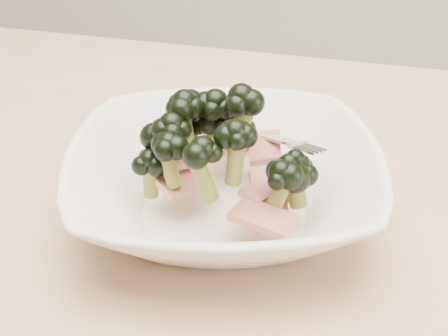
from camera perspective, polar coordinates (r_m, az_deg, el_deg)
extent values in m
cube|color=tan|center=(0.62, 1.77, -4.31)|extent=(1.20, 0.80, 0.04)
cylinder|color=tan|center=(1.30, -18.78, -5.33)|extent=(0.06, 0.06, 0.71)
imported|color=beige|center=(0.57, 0.00, -1.32)|extent=(0.35, 0.35, 0.07)
cylinder|color=olive|center=(0.61, 1.51, 2.31)|extent=(0.01, 0.01, 0.03)
ellipsoid|color=black|center=(0.60, 1.54, 3.98)|extent=(0.03, 0.03, 0.02)
cylinder|color=olive|center=(0.55, 1.55, 3.75)|extent=(0.03, 0.02, 0.05)
ellipsoid|color=black|center=(0.54, 1.59, 6.51)|extent=(0.04, 0.04, 0.03)
cylinder|color=olive|center=(0.58, -0.78, 3.35)|extent=(0.02, 0.03, 0.05)
ellipsoid|color=black|center=(0.57, -0.80, 6.06)|extent=(0.04, 0.04, 0.03)
cylinder|color=olive|center=(0.52, -1.93, -0.94)|extent=(0.03, 0.02, 0.05)
ellipsoid|color=black|center=(0.50, -1.99, 1.80)|extent=(0.04, 0.04, 0.03)
cylinder|color=olive|center=(0.53, 5.12, -2.23)|extent=(0.02, 0.02, 0.03)
ellipsoid|color=black|center=(0.52, 5.22, -0.38)|extent=(0.04, 0.04, 0.03)
cylinder|color=olive|center=(0.58, -3.55, 3.15)|extent=(0.02, 0.02, 0.05)
ellipsoid|color=black|center=(0.56, -3.65, 6.04)|extent=(0.04, 0.04, 0.03)
cylinder|color=olive|center=(0.52, 1.04, 0.62)|extent=(0.02, 0.02, 0.05)
ellipsoid|color=black|center=(0.51, 1.07, 3.29)|extent=(0.04, 0.04, 0.03)
cylinder|color=olive|center=(0.55, 6.38, -1.28)|extent=(0.02, 0.01, 0.04)
ellipsoid|color=black|center=(0.53, 6.52, 0.84)|extent=(0.03, 0.03, 0.02)
cylinder|color=olive|center=(0.56, -4.69, 1.76)|extent=(0.02, 0.02, 0.04)
ellipsoid|color=black|center=(0.55, -4.79, 3.97)|extent=(0.04, 0.04, 0.03)
cylinder|color=olive|center=(0.54, -5.00, 0.10)|extent=(0.02, 0.02, 0.04)
ellipsoid|color=black|center=(0.53, -5.12, 2.30)|extent=(0.03, 0.03, 0.03)
cylinder|color=olive|center=(0.61, -3.08, 2.54)|extent=(0.02, 0.02, 0.03)
ellipsoid|color=black|center=(0.60, -3.14, 4.38)|extent=(0.04, 0.04, 0.03)
cylinder|color=olive|center=(0.60, -0.54, 3.17)|extent=(0.02, 0.02, 0.03)
ellipsoid|color=black|center=(0.59, -0.55, 4.99)|extent=(0.04, 0.04, 0.03)
cylinder|color=olive|center=(0.56, -6.72, -1.18)|extent=(0.02, 0.02, 0.03)
ellipsoid|color=black|center=(0.55, -6.85, 0.72)|extent=(0.03, 0.03, 0.03)
cylinder|color=olive|center=(0.55, 6.57, -2.00)|extent=(0.02, 0.02, 0.03)
ellipsoid|color=black|center=(0.54, 6.70, -0.05)|extent=(0.04, 0.04, 0.03)
cylinder|color=olive|center=(0.58, -5.52, 1.14)|extent=(0.02, 0.02, 0.04)
ellipsoid|color=black|center=(0.56, -5.64, 3.40)|extent=(0.04, 0.04, 0.03)
cylinder|color=olive|center=(0.59, -0.59, 2.76)|extent=(0.02, 0.02, 0.03)
ellipsoid|color=black|center=(0.58, -0.60, 4.70)|extent=(0.04, 0.04, 0.03)
cube|color=maroon|center=(0.62, 0.37, 2.27)|extent=(0.05, 0.05, 0.01)
cube|color=maroon|center=(0.56, 4.03, -2.18)|extent=(0.04, 0.05, 0.02)
cube|color=maroon|center=(0.62, 0.47, 2.43)|extent=(0.05, 0.04, 0.02)
cube|color=maroon|center=(0.61, 3.79, 1.90)|extent=(0.04, 0.05, 0.02)
cube|color=maroon|center=(0.52, 3.62, -4.57)|extent=(0.06, 0.04, 0.01)
cube|color=maroon|center=(0.55, 3.34, -2.20)|extent=(0.04, 0.04, 0.02)
cube|color=maroon|center=(0.56, -3.80, -1.38)|extent=(0.05, 0.05, 0.02)
cube|color=maroon|center=(0.58, -4.12, 1.46)|extent=(0.05, 0.05, 0.01)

